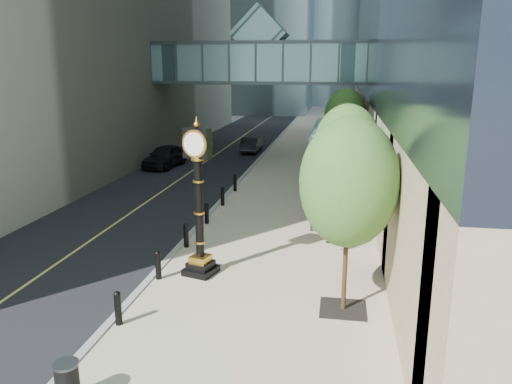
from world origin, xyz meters
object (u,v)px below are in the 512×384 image
Objects in this scene: street_clock at (199,210)px; trash_bin at (67,384)px; pedestrian at (343,232)px; car_near at (165,156)px; car_far at (252,144)px.

street_clock reaches higher than trash_bin.
trash_bin is 12.05m from pedestrian.
car_near reaches higher than pedestrian.
street_clock is at bearing -61.08° from car_near.
trash_bin is at bearing -81.00° from street_clock.
car_near is 1.17× the size of car_far.
car_far is (5.10, 7.71, -0.14)m from car_near.
trash_bin is at bearing 92.61° from car_far.
pedestrian is (4.96, 3.24, -1.59)m from street_clock.
street_clock is 5.99× the size of trash_bin.
street_clock reaches higher than car_far.
street_clock is at bearing 10.86° from pedestrian.
street_clock is 3.59× the size of pedestrian.
pedestrian is at bearing 49.47° from street_clock.
pedestrian is at bearing 60.72° from trash_bin.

